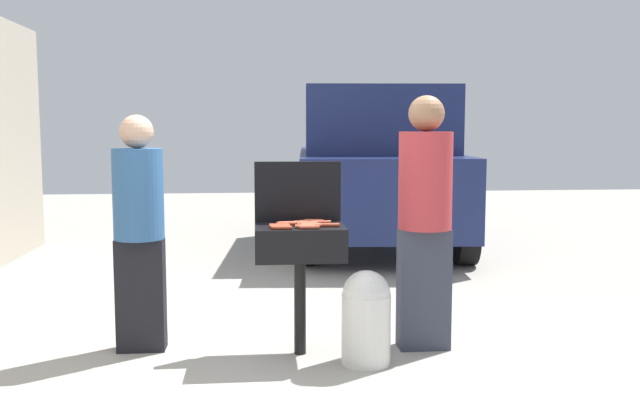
{
  "coord_description": "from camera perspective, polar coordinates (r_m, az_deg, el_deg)",
  "views": [
    {
      "loc": [
        -0.01,
        -4.31,
        1.53
      ],
      "look_at": [
        0.46,
        0.74,
        1.0
      ],
      "focal_mm": 38.58,
      "sensor_mm": 36.0,
      "label": 1
    }
  ],
  "objects": [
    {
      "name": "person_right",
      "position": [
        4.78,
        8.69,
        -1.06
      ],
      "size": [
        0.37,
        0.37,
        1.75
      ],
      "rotation": [
        0.0,
        0.0,
        3.03
      ],
      "color": "#333847",
      "rests_on": "ground"
    },
    {
      "name": "hot_dog_7",
      "position": [
        4.74,
        -0.51,
        -1.75
      ],
      "size": [
        0.13,
        0.03,
        0.03
      ],
      "primitive_type": "cylinder",
      "rotation": [
        0.0,
        1.57,
        -0.04
      ],
      "color": "#B74C33",
      "rests_on": "bbq_grill"
    },
    {
      "name": "hot_dog_4",
      "position": [
        4.61,
        -2.8,
        -1.98
      ],
      "size": [
        0.13,
        0.03,
        0.03
      ],
      "primitive_type": "cylinder",
      "rotation": [
        0.0,
        1.57,
        -0.04
      ],
      "color": "#AD4228",
      "rests_on": "bbq_grill"
    },
    {
      "name": "hot_dog_6",
      "position": [
        4.67,
        -1.37,
        -1.87
      ],
      "size": [
        0.13,
        0.04,
        0.03
      ],
      "primitive_type": "cylinder",
      "rotation": [
        0.0,
        1.57,
        0.09
      ],
      "color": "#B74C33",
      "rests_on": "bbq_grill"
    },
    {
      "name": "person_left",
      "position": [
        4.84,
        -14.78,
        -1.94
      ],
      "size": [
        0.34,
        0.34,
        1.62
      ],
      "rotation": [
        0.0,
        0.0,
        0.02
      ],
      "color": "black",
      "rests_on": "ground"
    },
    {
      "name": "parked_minivan",
      "position": [
        9.12,
        4.38,
        2.79
      ],
      "size": [
        2.29,
        4.52,
        2.02
      ],
      "rotation": [
        0.0,
        0.0,
        3.07
      ],
      "color": "navy",
      "rests_on": "ground"
    },
    {
      "name": "ground_plane",
      "position": [
        4.57,
        -5.07,
        -13.61
      ],
      "size": [
        24.0,
        24.0,
        0.0
      ],
      "primitive_type": "plane",
      "color": "#9E998E"
    },
    {
      "name": "hot_dog_5",
      "position": [
        4.67,
        0.11,
        -1.86
      ],
      "size": [
        0.13,
        0.03,
        0.03
      ],
      "primitive_type": "cylinder",
      "rotation": [
        0.0,
        1.57,
        0.05
      ],
      "color": "#B74C33",
      "rests_on": "bbq_grill"
    },
    {
      "name": "hot_dog_11",
      "position": [
        4.44,
        -0.89,
        -2.28
      ],
      "size": [
        0.13,
        0.03,
        0.03
      ],
      "primitive_type": "cylinder",
      "rotation": [
        0.0,
        1.57,
        -0.02
      ],
      "color": "#B74C33",
      "rests_on": "bbq_grill"
    },
    {
      "name": "bbq_grill",
      "position": [
        4.62,
        -1.69,
        -3.87
      ],
      "size": [
        0.6,
        0.44,
        0.88
      ],
      "color": "black",
      "rests_on": "ground"
    },
    {
      "name": "hot_dog_14",
      "position": [
        4.48,
        -1.26,
        -2.21
      ],
      "size": [
        0.13,
        0.03,
        0.03
      ],
      "primitive_type": "cylinder",
      "rotation": [
        0.0,
        1.57,
        -0.03
      ],
      "color": "#C6593D",
      "rests_on": "bbq_grill"
    },
    {
      "name": "hot_dog_2",
      "position": [
        4.63,
        -0.99,
        -1.93
      ],
      "size": [
        0.13,
        0.03,
        0.03
      ],
      "primitive_type": "cylinder",
      "rotation": [
        0.0,
        1.57,
        -0.07
      ],
      "color": "#C6593D",
      "rests_on": "bbq_grill"
    },
    {
      "name": "hot_dog_9",
      "position": [
        4.54,
        -3.42,
        -2.11
      ],
      "size": [
        0.13,
        0.04,
        0.03
      ],
      "primitive_type": "cylinder",
      "rotation": [
        0.0,
        1.57,
        0.1
      ],
      "color": "#AD4228",
      "rests_on": "bbq_grill"
    },
    {
      "name": "hot_dog_12",
      "position": [
        4.54,
        0.8,
        -2.09
      ],
      "size": [
        0.13,
        0.04,
        0.03
      ],
      "primitive_type": "cylinder",
      "rotation": [
        0.0,
        1.57,
        -0.07
      ],
      "color": "#AD4228",
      "rests_on": "bbq_grill"
    },
    {
      "name": "hot_dog_8",
      "position": [
        4.48,
        -3.34,
        -2.22
      ],
      "size": [
        0.13,
        0.04,
        0.03
      ],
      "primitive_type": "cylinder",
      "rotation": [
        0.0,
        1.57,
        0.08
      ],
      "color": "#B74C33",
      "rests_on": "bbq_grill"
    },
    {
      "name": "hot_dog_13",
      "position": [
        4.55,
        -0.72,
        -2.08
      ],
      "size": [
        0.13,
        0.03,
        0.03
      ],
      "primitive_type": "cylinder",
      "rotation": [
        0.0,
        1.57,
        0.02
      ],
      "color": "#C6593D",
      "rests_on": "bbq_grill"
    },
    {
      "name": "hot_dog_3",
      "position": [
        4.43,
        -3.19,
        -2.31
      ],
      "size": [
        0.13,
        0.04,
        0.03
      ],
      "primitive_type": "cylinder",
      "rotation": [
        0.0,
        1.57,
        -0.08
      ],
      "color": "#AD4228",
      "rests_on": "bbq_grill"
    },
    {
      "name": "hot_dog_10",
      "position": [
        4.58,
        -1.09,
        -2.03
      ],
      "size": [
        0.13,
        0.03,
        0.03
      ],
      "primitive_type": "cylinder",
      "rotation": [
        0.0,
        1.57,
        0.02
      ],
      "color": "#B74C33",
      "rests_on": "bbq_grill"
    },
    {
      "name": "propane_tank",
      "position": [
        4.53,
        3.84,
        -9.52
      ],
      "size": [
        0.32,
        0.32,
        0.62
      ],
      "color": "silver",
      "rests_on": "ground"
    },
    {
      "name": "hot_dog_1",
      "position": [
        4.64,
        -2.65,
        -1.93
      ],
      "size": [
        0.13,
        0.04,
        0.03
      ],
      "primitive_type": "cylinder",
      "rotation": [
        0.0,
        1.57,
        0.12
      ],
      "color": "#C6593D",
      "rests_on": "bbq_grill"
    },
    {
      "name": "grill_lid_open",
      "position": [
        4.8,
        -1.87,
        0.71
      ],
      "size": [
        0.6,
        0.05,
        0.42
      ],
      "primitive_type": "cube",
      "color": "black",
      "rests_on": "bbq_grill"
    },
    {
      "name": "hot_dog_15",
      "position": [
        4.7,
        -0.87,
        -1.81
      ],
      "size": [
        0.13,
        0.04,
        0.03
      ],
      "primitive_type": "cylinder",
      "rotation": [
        0.0,
        1.57,
        -0.1
      ],
      "color": "#C6593D",
      "rests_on": "bbq_grill"
    },
    {
      "name": "hot_dog_0",
      "position": [
        4.52,
        -0.7,
        -2.14
      ],
      "size": [
        0.13,
        0.03,
        0.03
      ],
      "primitive_type": "cylinder",
      "rotation": [
        0.0,
        1.57,
        -0.01
      ],
      "color": "#AD4228",
      "rests_on": "bbq_grill"
    }
  ]
}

